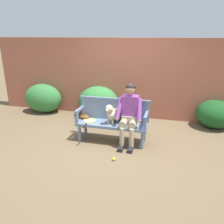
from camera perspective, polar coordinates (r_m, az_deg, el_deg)
name	(u,v)px	position (r m, az deg, el deg)	size (l,w,h in m)	color
ground_plane	(112,141)	(5.08, 0.00, -7.36)	(40.00, 40.00, 0.00)	brown
brick_garden_fence	(128,78)	(6.44, 4.17, 8.53)	(8.00, 0.30, 2.18)	#9E5642
hedge_bush_far_right	(97,102)	(6.41, -3.80, 2.49)	(1.11, 0.74, 0.88)	#286B2D
hedge_bush_far_left	(98,102)	(6.39, -3.45, 2.54)	(1.13, 0.92, 0.89)	#337538
hedge_bush_mid_right	(215,114)	(6.27, 24.61, -0.46)	(0.94, 0.89, 0.71)	#194C1E
hedge_bush_mid_left	(43,98)	(7.12, -17.01, 3.34)	(1.15, 0.75, 0.87)	#337538
garden_bench	(112,125)	(4.92, 0.00, -3.42)	(1.55, 0.49, 0.44)	slate
bench_backrest	(114,109)	(5.01, 0.62, 0.82)	(1.59, 0.06, 0.50)	slate
bench_armrest_left_end	(79,113)	(4.98, -8.45, -0.15)	(0.06, 0.49, 0.28)	slate
bench_armrest_right_end	(146,119)	(4.63, 8.55, -1.67)	(0.06, 0.49, 0.28)	slate
person_seated	(129,113)	(4.72, 4.44, -0.14)	(0.56, 0.64, 1.31)	black
dog_on_bench	(112,113)	(4.82, -0.02, -0.38)	(0.29, 0.43, 0.44)	beige
tennis_racket	(89,121)	(5.00, -5.80, -2.28)	(0.29, 0.56, 0.03)	yellow
baseball_glove	(85,117)	(5.17, -6.95, -1.19)	(0.22, 0.17, 0.09)	brown
tennis_ball	(114,159)	(4.34, 0.48, -11.81)	(0.07, 0.07, 0.07)	#CCDB33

